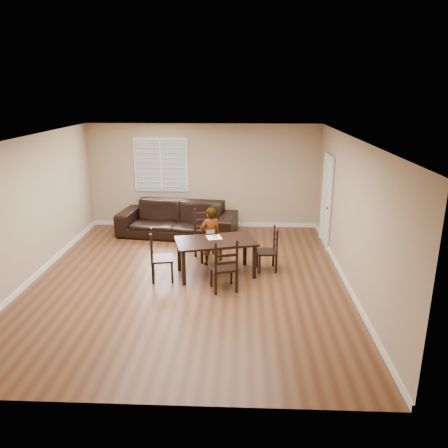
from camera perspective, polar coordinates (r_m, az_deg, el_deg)
The scene contains 11 objects.
ground at distance 8.53m, azimuth -4.62°, elevation -7.26°, with size 7.00×7.00×0.00m, color brown.
room at distance 8.12m, azimuth -4.53°, elevation 4.94°, with size 6.04×7.04×2.72m.
dining_table at distance 8.51m, azimuth -1.08°, elevation -2.71°, with size 1.70×1.23×0.72m.
chair_near at distance 9.47m, azimuth -2.43°, elevation -1.46°, with size 0.64×0.63×1.10m.
chair_far at distance 7.83m, azimuth 0.17°, elevation -5.90°, with size 0.55×0.53×0.99m.
chair_left at distance 8.44m, azimuth -8.91°, elevation -4.37°, with size 0.49×0.51×0.99m.
chair_right at distance 8.86m, azimuth 6.32°, elevation -3.49°, with size 0.42×0.44×0.90m.
child at distance 9.02m, azimuth -1.79°, elevation -1.60°, with size 0.45×0.29×1.23m, color gray.
napkin at distance 8.64m, azimuth -1.32°, elevation -1.76°, with size 0.28×0.28×0.00m, color white.
donut at distance 8.63m, azimuth -1.19°, elevation -1.61°, with size 0.11×0.11×0.04m.
sofa at distance 10.93m, azimuth -6.09°, elevation 0.63°, with size 2.90×1.13×0.85m, color black.
Camera 1 is at (1.02, -7.70, 3.52)m, focal length 35.00 mm.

